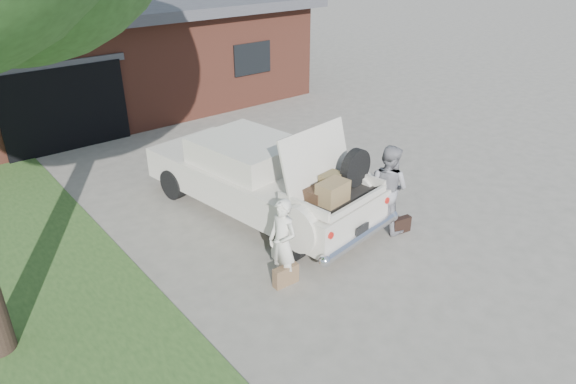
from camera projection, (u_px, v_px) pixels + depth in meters
ground at (309, 258)px, 9.18m from camera, size 90.00×90.00×0.00m
house at (104, 53)px, 16.93m from camera, size 12.80×7.80×3.30m
sedan at (260, 177)px, 10.45m from camera, size 2.74×5.47×2.15m
woman_left at (283, 242)px, 8.26m from camera, size 0.42×0.59×1.51m
woman_right at (387, 188)px, 9.75m from camera, size 0.81×0.96×1.74m
suitcase_left at (286, 275)px, 8.44m from camera, size 0.45×0.16×0.35m
suitcase_right at (401, 225)px, 9.92m from camera, size 0.43×0.20×0.32m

